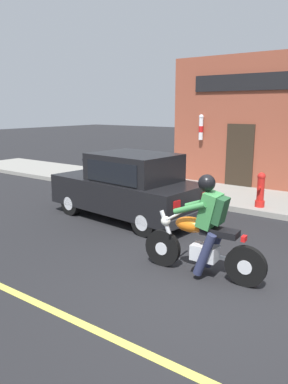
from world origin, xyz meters
TOP-DOWN VIEW (x-y plane):
  - ground_plane at (0.00, 0.00)m, footprint 80.00×80.00m
  - sidewalk_curb at (5.37, 3.00)m, footprint 2.60×22.00m
  - motorcycle_with_rider at (0.31, 0.47)m, footprint 0.58×2.02m
  - car_hatchback at (2.09, 3.37)m, footprint 1.98×3.91m
  - fire_hydrant at (4.46, 1.01)m, footprint 0.36×0.24m

SIDE VIEW (x-z plane):
  - ground_plane at x=0.00m, z-range 0.00..0.00m
  - sidewalk_curb at x=5.37m, z-range 0.00..0.14m
  - fire_hydrant at x=4.46m, z-range 0.13..1.01m
  - motorcycle_with_rider at x=0.31m, z-range -0.13..1.49m
  - car_hatchback at x=2.09m, z-range -0.02..1.55m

